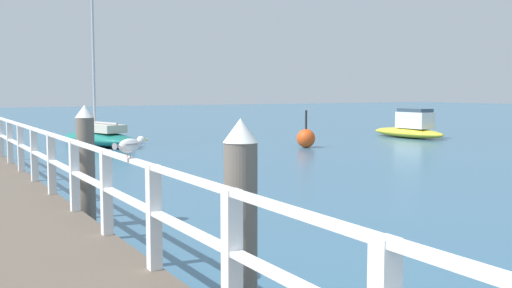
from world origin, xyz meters
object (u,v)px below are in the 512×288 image
object	(u,v)px
seagull_foreground	(130,145)
boat_1	(410,128)
dock_piling_far	(86,166)
boat_0	(99,136)
channel_buoy	(306,138)
dock_piling_near	(241,233)

from	to	relation	value
seagull_foreground	boat_1	xyz separation A→B (m)	(17.54, 14.00, -1.15)
seagull_foreground	boat_1	size ratio (longest dim) A/B	0.11
dock_piling_far	boat_0	world-z (taller)	boat_0
boat_1	channel_buoy	xyz separation A→B (m)	(-6.71, -1.49, -0.08)
boat_0	channel_buoy	bearing A→B (deg)	-49.57
dock_piling_near	boat_0	distance (m)	19.24
dock_piling_near	boat_1	xyz separation A→B (m)	(17.16, 15.74, -0.53)
boat_0	channel_buoy	distance (m)	7.98
seagull_foreground	boat_0	bearing A→B (deg)	138.40
dock_piling_far	channel_buoy	xyz separation A→B (m)	(10.45, 9.13, -0.61)
dock_piling_far	boat_0	bearing A→B (deg)	74.08
seagull_foreground	channel_buoy	distance (m)	16.59
dock_piling_near	channel_buoy	bearing A→B (deg)	53.75
dock_piling_near	seagull_foreground	xyz separation A→B (m)	(-0.37, 1.74, 0.61)
dock_piling_far	boat_1	xyz separation A→B (m)	(17.16, 10.63, -0.53)
dock_piling_near	dock_piling_far	size ratio (longest dim) A/B	1.00
seagull_foreground	channel_buoy	bearing A→B (deg)	111.60
seagull_foreground	boat_0	size ratio (longest dim) A/B	0.07
seagull_foreground	boat_0	xyz separation A→B (m)	(4.28, 17.08, -1.22)
dock_piling_far	seagull_foreground	size ratio (longest dim) A/B	4.35
dock_piling_near	dock_piling_far	distance (m)	5.12
dock_piling_far	boat_0	size ratio (longest dim) A/B	0.29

